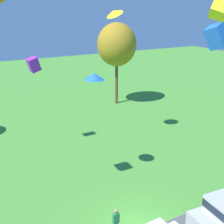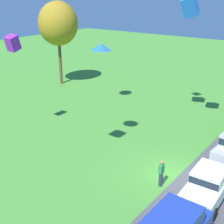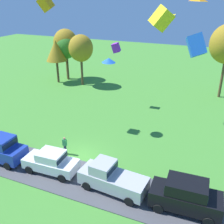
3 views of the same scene
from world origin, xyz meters
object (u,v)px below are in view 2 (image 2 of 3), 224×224
at_px(car_sedan_far_end, 208,183).
at_px(kite_box_over_trees, 13,43).
at_px(tree_center_back, 58,24).
at_px(person_on_lawn, 161,173).
at_px(kite_delta_high_left, 101,47).
at_px(kite_box_near_flag, 190,6).

relative_size(car_sedan_far_end, kite_box_over_trees, 4.18).
bearing_deg(car_sedan_far_end, kite_box_over_trees, 92.73).
height_order(tree_center_back, kite_box_over_trees, tree_center_back).
height_order(person_on_lawn, kite_box_over_trees, kite_box_over_trees).
height_order(car_sedan_far_end, kite_box_over_trees, kite_box_over_trees).
relative_size(tree_center_back, kite_box_over_trees, 9.25).
bearing_deg(kite_box_over_trees, car_sedan_far_end, -87.27).
xyz_separation_m(car_sedan_far_end, kite_delta_high_left, (1.30, 8.57, 6.41)).
xyz_separation_m(tree_center_back, kite_box_over_trees, (-12.33, -8.18, 0.03)).
distance_m(person_on_lawn, kite_box_over_trees, 14.20).
height_order(tree_center_back, kite_box_near_flag, kite_box_near_flag).
bearing_deg(tree_center_back, kite_box_near_flag, -97.33).
distance_m(kite_box_near_flag, kite_delta_high_left, 8.74).
distance_m(car_sedan_far_end, kite_delta_high_left, 10.78).
relative_size(car_sedan_far_end, kite_box_near_flag, 2.99).
bearing_deg(tree_center_back, person_on_lawn, -120.01).
distance_m(car_sedan_far_end, person_on_lawn, 2.73).
xyz_separation_m(car_sedan_far_end, tree_center_back, (11.60, 23.53, 6.26)).
xyz_separation_m(person_on_lawn, tree_center_back, (12.03, 20.83, 6.42)).
distance_m(tree_center_back, kite_delta_high_left, 18.16).
height_order(tree_center_back, kite_delta_high_left, tree_center_back).
bearing_deg(car_sedan_far_end, tree_center_back, 63.76).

